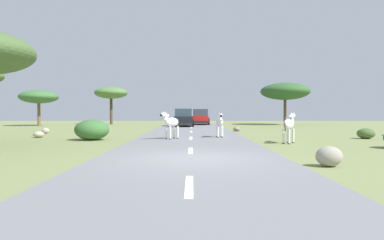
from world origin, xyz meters
The scene contains 18 objects.
ground_plane centered at (0.00, 0.00, 0.00)m, with size 90.00×90.00×0.00m, color olive.
road centered at (-0.15, 0.00, 0.03)m, with size 6.00×64.00×0.05m, color slate.
lane_markings centered at (-0.15, -1.00, 0.05)m, with size 0.16×56.00×0.01m.
zebra_0 centered at (1.47, 8.68, 0.88)m, with size 0.41×1.48×1.39m.
zebra_1 centered at (4.47, 5.46, 0.88)m, with size 1.04×1.40×1.48m.
zebra_2 centered at (-1.20, 7.43, 0.92)m, with size 1.05×1.37×1.46m.
car_0 centered at (0.90, 28.25, 0.85)m, with size 2.20×4.43×1.74m.
car_1 centered at (-0.95, 23.39, 0.85)m, with size 2.08×4.37×1.74m.
tree_2 centered at (-16.15, 25.28, 3.03)m, with size 3.95×3.95×3.74m.
tree_4 centered at (-9.66, 29.92, 3.69)m, with size 3.88×3.88×4.40m.
tree_7 centered at (10.44, 28.18, 3.78)m, with size 5.51×5.51×4.76m.
bush_0 centered at (-5.35, 7.33, 0.54)m, with size 1.79×1.61×1.08m, color #386633.
bush_2 centered at (9.50, 8.23, 0.29)m, with size 0.96×0.87×0.58m, color #425B2D.
rock_0 centered at (3.62, -1.37, 0.28)m, with size 0.71×0.59×0.56m, color gray.
rock_1 centered at (-8.91, 9.04, 0.18)m, with size 0.60×0.60×0.37m, color #A89E8C.
rock_2 centered at (-8.66, 21.83, 0.26)m, with size 0.77×0.82×0.53m, color gray.
rock_3 centered at (3.30, 15.39, 0.17)m, with size 0.52×0.53×0.34m, color gray.
rock_4 centered at (-10.08, 12.67, 0.19)m, with size 0.52×0.40×0.39m, color #A89E8C.
Camera 1 is at (-0.09, -10.61, 1.49)m, focal length 32.08 mm.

